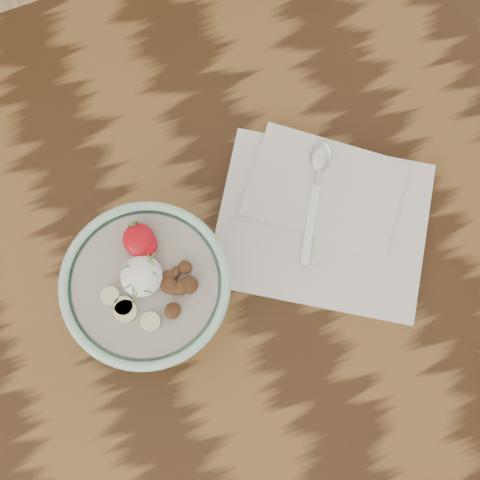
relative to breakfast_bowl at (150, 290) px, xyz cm
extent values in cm
cube|color=#311C0C|center=(-5.38, 4.42, -8.91)|extent=(160.00, 90.00, 4.00)
cylinder|color=#4C2D19|center=(66.62, 41.42, -46.41)|extent=(7.00, 7.00, 71.00)
cylinder|color=#A1D8B8|center=(-0.03, -0.04, -6.27)|extent=(9.03, 9.03, 1.29)
torus|color=#A1D8B8|center=(-0.03, -0.04, 4.26)|extent=(20.52, 20.52, 1.18)
cylinder|color=#A89C8B|center=(-0.03, -0.04, 3.62)|extent=(17.41, 17.41, 1.07)
ellipsoid|color=white|center=(-0.02, 0.78, 5.12)|extent=(5.02, 5.02, 2.76)
ellipsoid|color=#B30813|center=(1.12, 5.04, 5.21)|extent=(3.83, 4.22, 2.11)
cone|color=#286623|center=(1.12, 6.77, 5.51)|extent=(1.40, 1.03, 1.52)
ellipsoid|color=#B30813|center=(1.58, 4.31, 5.00)|extent=(3.06, 3.36, 1.68)
cone|color=#286623|center=(1.58, 5.69, 5.30)|extent=(1.40, 1.03, 1.52)
cylinder|color=beige|center=(-3.16, -2.39, 4.55)|extent=(2.72, 2.72, 0.70)
cylinder|color=beige|center=(-0.83, -4.58, 4.55)|extent=(2.35, 2.35, 0.70)
cylinder|color=beige|center=(-4.24, -0.02, 4.55)|extent=(2.19, 2.19, 0.70)
cylinder|color=beige|center=(-3.15, -1.69, 4.55)|extent=(2.26, 2.26, 0.70)
ellipsoid|color=#4E2C17|center=(4.90, -2.15, 4.87)|extent=(2.97, 2.99, 1.34)
ellipsoid|color=#4E2C17|center=(1.83, -4.31, 4.71)|extent=(2.16, 2.15, 0.88)
ellipsoid|color=#4E2C17|center=(3.15, -1.76, 4.81)|extent=(2.12, 2.27, 1.08)
ellipsoid|color=#4E2C17|center=(2.02, -4.31, 4.86)|extent=(2.62, 2.56, 1.24)
ellipsoid|color=#4E2C17|center=(2.58, -1.27, 4.88)|extent=(2.19, 2.15, 1.12)
ellipsoid|color=#4E2C17|center=(3.84, -2.08, 4.79)|extent=(2.48, 2.41, 1.42)
ellipsoid|color=#4E2C17|center=(3.86, -0.12, 4.66)|extent=(1.74, 1.83, 1.11)
ellipsoid|color=#4E2C17|center=(2.84, -0.34, 4.72)|extent=(1.97, 2.04, 0.87)
ellipsoid|color=#4E2C17|center=(5.11, 0.04, 4.75)|extent=(2.11, 2.17, 1.01)
ellipsoid|color=#4E2C17|center=(4.00, -2.02, 4.88)|extent=(2.59, 2.60, 1.33)
cylinder|color=#468237|center=(1.39, 0.63, 6.15)|extent=(1.14, 1.75, 0.25)
cylinder|color=#468237|center=(-1.43, -1.48, 6.15)|extent=(0.90, 0.93, 0.22)
cylinder|color=#468237|center=(-1.54, 2.25, 6.15)|extent=(1.34, 0.50, 0.23)
cylinder|color=#468237|center=(1.10, 0.51, 6.15)|extent=(1.27, 0.82, 0.23)
cylinder|color=#468237|center=(1.75, 2.03, 6.15)|extent=(0.58, 1.53, 0.23)
cylinder|color=#468237|center=(-1.54, 0.00, 6.15)|extent=(1.68, 0.42, 0.24)
cylinder|color=#468237|center=(-0.64, 2.09, 6.15)|extent=(1.70, 0.53, 0.24)
cylinder|color=#468237|center=(0.25, -1.49, 6.15)|extent=(1.10, 0.79, 0.22)
cylinder|color=#468237|center=(1.85, 2.27, 6.15)|extent=(1.27, 0.91, 0.23)
cylinder|color=#468237|center=(-1.51, -1.13, 6.15)|extent=(0.54, 1.62, 0.24)
cube|color=silver|center=(24.76, 1.53, -6.37)|extent=(36.13, 34.44, 1.09)
cube|color=silver|center=(26.94, 5.88, -5.50)|extent=(24.99, 23.92, 0.65)
cube|color=silver|center=(22.94, 1.74, -5.00)|extent=(6.70, 10.34, 0.35)
cylinder|color=silver|center=(26.58, 7.92, -4.83)|extent=(2.10, 2.91, 0.69)
ellipsoid|color=silver|center=(28.02, 10.37, -4.70)|extent=(4.91, 5.44, 0.94)
camera|label=1|loc=(5.48, -17.28, 82.21)|focal=50.00mm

